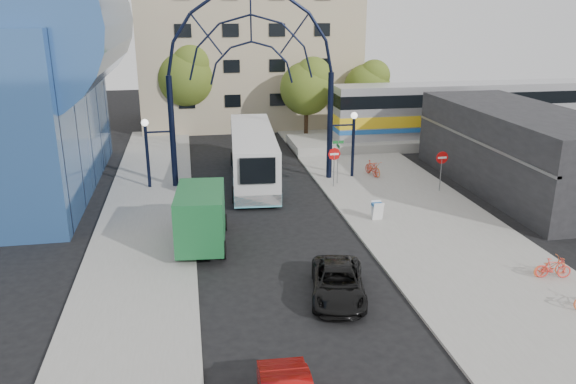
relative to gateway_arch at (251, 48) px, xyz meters
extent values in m
plane|color=black|center=(0.00, -14.00, -8.56)|extent=(120.00, 120.00, 0.00)
cube|color=gray|center=(8.00, -10.00, -8.50)|extent=(8.00, 56.00, 0.12)
cube|color=gray|center=(-6.50, -8.00, -8.50)|extent=(5.00, 50.00, 0.12)
cylinder|color=black|center=(-5.00, 0.00, -5.06)|extent=(0.36, 0.36, 7.00)
cylinder|color=black|center=(5.00, 0.00, -5.06)|extent=(0.36, 0.36, 7.00)
cylinder|color=black|center=(-6.60, 0.00, -6.56)|extent=(0.20, 0.20, 4.00)
cylinder|color=black|center=(6.60, 0.00, -6.56)|extent=(0.20, 0.20, 4.00)
sphere|color=white|center=(-6.60, 0.00, -4.36)|extent=(0.44, 0.44, 0.44)
sphere|color=white|center=(6.60, 0.00, -4.36)|extent=(0.44, 0.44, 0.44)
cylinder|color=slate|center=(4.80, -2.00, -7.34)|extent=(0.06, 0.06, 2.20)
cylinder|color=red|center=(4.80, -2.00, -6.34)|extent=(0.80, 0.04, 0.80)
cube|color=white|center=(4.80, -2.03, -6.34)|extent=(0.55, 0.02, 0.12)
cylinder|color=slate|center=(11.00, -4.00, -7.34)|extent=(0.06, 0.06, 2.20)
cylinder|color=red|center=(11.00, -4.00, -6.34)|extent=(0.76, 0.04, 0.76)
cube|color=white|center=(11.00, -4.03, -6.34)|extent=(0.55, 0.02, 0.12)
cylinder|color=slate|center=(5.20, -1.40, -7.04)|extent=(0.05, 0.05, 2.80)
cube|color=#146626|center=(5.20, -1.40, -5.74)|extent=(0.70, 0.03, 0.18)
cube|color=#146626|center=(5.20, -1.40, -5.99)|extent=(0.03, 0.70, 0.18)
cube|color=white|center=(5.60, -8.20, -7.94)|extent=(0.55, 0.26, 0.99)
cube|color=white|center=(5.60, -7.85, -7.94)|extent=(0.55, 0.26, 0.99)
cube|color=#1E59A5|center=(5.60, -8.02, -7.61)|extent=(0.55, 0.42, 0.14)
cylinder|color=#315A98|center=(-12.00, 1.00, 1.44)|extent=(9.00, 16.00, 9.00)
cube|color=black|center=(16.00, -4.00, -6.06)|extent=(6.00, 16.00, 5.00)
cube|color=tan|center=(2.00, 21.00, -1.56)|extent=(20.00, 12.00, 14.00)
cube|color=gray|center=(20.00, 8.00, -8.16)|extent=(32.00, 5.00, 0.80)
cube|color=#B7B7BC|center=(20.00, 8.00, -5.66)|extent=(25.00, 3.00, 4.20)
cube|color=gold|center=(20.00, 8.00, -6.26)|extent=(25.10, 3.05, 0.90)
cube|color=black|center=(20.00, 8.00, -4.66)|extent=(25.05, 3.05, 1.00)
cube|color=#1E59A5|center=(20.00, 8.00, -6.96)|extent=(25.10, 3.05, 0.35)
cylinder|color=#382314|center=(6.00, 12.00, -7.30)|extent=(0.36, 0.36, 2.52)
sphere|color=#3D5316|center=(6.00, 12.00, -4.22)|extent=(4.48, 4.48, 4.48)
sphere|color=#3D5316|center=(6.50, 11.70, -3.10)|extent=(3.08, 3.08, 3.08)
cylinder|color=#382314|center=(-4.00, 16.00, -7.12)|extent=(0.36, 0.36, 2.88)
sphere|color=#3D5316|center=(-4.00, 16.00, -3.60)|extent=(5.12, 5.12, 5.12)
sphere|color=#3D5316|center=(-3.50, 15.70, -2.32)|extent=(3.52, 3.52, 3.52)
cylinder|color=#382314|center=(12.00, 14.00, -7.39)|extent=(0.36, 0.36, 2.34)
sphere|color=#3D5316|center=(12.00, 14.00, -4.53)|extent=(4.16, 4.16, 4.16)
sphere|color=#3D5316|center=(12.50, 13.70, -3.49)|extent=(2.86, 2.86, 2.86)
cube|color=silver|center=(0.03, 0.61, -6.74)|extent=(3.52, 12.10, 3.01)
cube|color=#60C1D6|center=(0.03, 0.61, -7.99)|extent=(3.55, 12.10, 0.73)
cube|color=black|center=(0.03, 0.61, -6.12)|extent=(3.56, 11.87, 0.93)
cube|color=black|center=(-0.42, -5.42, -6.17)|extent=(1.96, 0.29, 1.45)
cube|color=black|center=(0.46, 6.51, -6.90)|extent=(2.50, 0.37, 1.66)
cylinder|color=black|center=(-0.99, 4.39, -8.06)|extent=(0.36, 1.02, 1.00)
cylinder|color=black|center=(1.59, 4.20, -8.06)|extent=(0.36, 1.02, 1.00)
cylinder|color=black|center=(-1.59, -3.70, -8.06)|extent=(0.36, 1.02, 1.00)
cylinder|color=black|center=(0.99, -3.89, -8.06)|extent=(0.36, 1.02, 1.00)
cube|color=black|center=(-3.45, -7.44, -7.58)|extent=(2.22, 2.30, 1.95)
cube|color=black|center=(-3.36, -6.38, -7.18)|extent=(1.78, 0.24, 0.89)
cube|color=#185B2D|center=(-3.68, -10.09, -6.87)|extent=(2.48, 4.25, 2.49)
cylinder|color=black|center=(-4.49, -7.61, -8.13)|extent=(0.30, 0.87, 0.85)
cylinder|color=black|center=(-2.46, -7.79, -8.13)|extent=(0.30, 0.87, 0.85)
cylinder|color=black|center=(-4.79, -11.06, -8.13)|extent=(0.30, 0.87, 0.85)
cylinder|color=black|center=(-2.76, -11.24, -8.13)|extent=(0.30, 0.87, 0.85)
imported|color=black|center=(1.41, -15.61, -7.94)|extent=(2.93, 4.74, 1.23)
imported|color=orange|center=(8.09, 0.00, -7.94)|extent=(0.94, 1.96, 0.99)
imported|color=red|center=(7.94, 0.00, -7.95)|extent=(0.78, 1.67, 0.97)
imported|color=#D95F2B|center=(10.60, -15.61, -8.02)|extent=(1.62, 0.69, 0.83)
imported|color=red|center=(10.59, -15.84, -7.99)|extent=(1.53, 0.71, 0.88)
camera|label=1|loc=(-4.03, -34.65, 2.31)|focal=35.00mm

